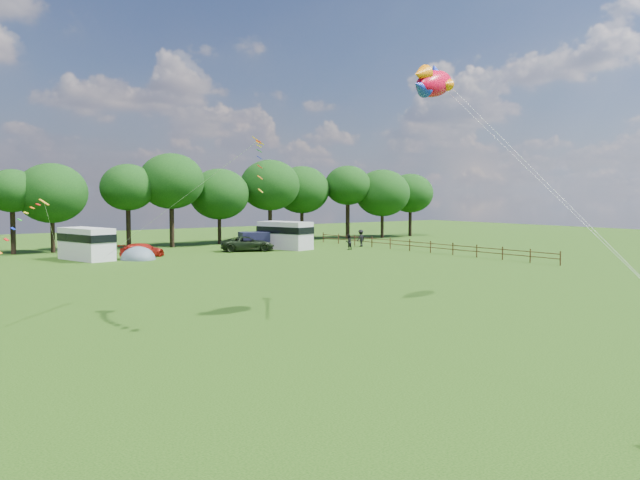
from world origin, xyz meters
TOP-DOWN VIEW (x-y plane):
  - ground_plane at (0.00, 0.00)m, footprint 180.00×180.00m
  - tree_line at (5.30, 54.99)m, footprint 102.98×10.98m
  - fence at (32.00, 34.50)m, footprint 0.12×33.12m
  - car_c at (6.85, 45.17)m, footprint 4.87×3.52m
  - car_d at (18.27, 45.50)m, footprint 6.08×4.36m
  - campervan_c at (1.95, 46.00)m, footprint 3.67×6.27m
  - campervan_d at (22.88, 45.51)m, footprint 4.02×6.41m
  - tent_greyblue at (5.76, 43.53)m, footprint 3.17×3.47m
  - awning_navy at (20.02, 47.13)m, footprint 3.51×3.14m
  - fish_kite at (7.60, 8.74)m, footprint 3.95×2.23m
  - streamer_kite_b at (-10.22, 17.98)m, footprint 4.12×4.63m
  - streamer_kite_c at (-0.74, 11.95)m, footprint 3.23×5.09m
  - walker_a at (27.77, 40.83)m, footprint 0.84×0.59m
  - walker_b at (31.46, 43.26)m, footprint 1.33×0.87m

SIDE VIEW (x-z plane):
  - ground_plane at x=0.00m, z-range 0.00..0.00m
  - tent_greyblue at x=5.76m, z-range -1.16..1.20m
  - car_c at x=6.85m, z-range 0.00..1.35m
  - fence at x=32.00m, z-range 0.10..1.30m
  - car_d at x=18.27m, z-range 0.00..1.51m
  - walker_a at x=27.77m, z-range 0.00..1.62m
  - awning_navy at x=20.02m, z-range 0.00..1.84m
  - walker_b at x=31.46m, z-range 0.00..1.89m
  - campervan_c at x=1.95m, z-range 0.11..2.99m
  - campervan_d at x=22.88m, z-range 0.11..3.03m
  - streamer_kite_b at x=-10.22m, z-range 2.65..6.42m
  - tree_line at x=5.30m, z-range 1.21..11.48m
  - streamer_kite_c at x=-0.74m, z-range 6.56..9.40m
  - fish_kite at x=7.60m, z-range 10.65..12.71m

